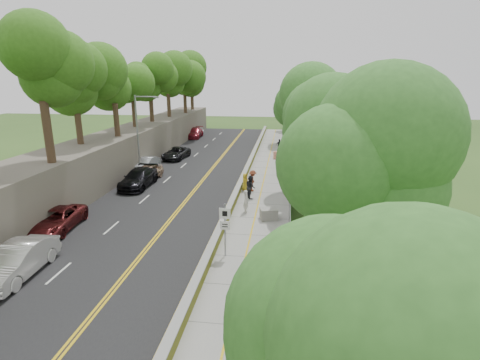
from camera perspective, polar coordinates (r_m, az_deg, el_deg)
The scene contains 25 objects.
ground at distance 24.53m, azimuth -3.53°, elevation -8.18°, with size 140.00×140.00×0.00m, color #33511E.
road at distance 39.52m, azimuth -7.24°, elevation 1.11°, with size 11.20×66.00×0.04m, color black.
sidewalk at distance 38.35m, azimuth 4.35°, elevation 0.74°, with size 4.20×66.00×0.05m, color gray.
jersey_barrier at distance 38.45m, azimuth 0.93°, elevation 1.25°, with size 0.42×66.00×0.60m, color yellow.
rock_embankment at distance 41.82m, azimuth -18.18°, elevation 4.04°, with size 5.00×66.00×4.00m, color #595147.
chainlink_fence at distance 38.07m, azimuth 7.54°, elevation 2.05°, with size 0.04×66.00×2.00m, color slate.
trees_embankment at distance 40.84m, azimuth -18.57°, elevation 15.78°, with size 6.40×66.00×13.00m, color #3C771D, non-canonical shape.
trees_fenceside at distance 37.22m, azimuth 11.56°, elevation 10.93°, with size 7.00×66.00×14.00m, color #418330, non-canonical shape.
streetlight at distance 39.27m, azimuth -15.08°, elevation 7.48°, with size 2.52×0.22×8.00m.
signpost at distance 20.85m, azimuth -2.30°, elevation -6.75°, with size 0.62×0.09×3.10m.
construction_barrel at distance 45.66m, azimuth 5.43°, elevation 3.79°, with size 0.57×0.57×0.93m, color #C52900.
concrete_block at distance 26.62m, azimuth 4.40°, elevation -5.18°, with size 1.19×0.89×0.79m, color gray.
car_1 at distance 22.36m, azimuth -30.74°, elevation -10.56°, with size 1.75×5.02×1.65m, color silver.
car_2 at distance 27.54m, azimuth -26.15°, elevation -5.44°, with size 2.33×5.05×1.40m, color maroon.
car_3 at distance 35.29m, azimuth -15.20°, elevation 0.27°, with size 2.26×5.55×1.61m, color black.
car_4 at distance 37.26m, azimuth -13.94°, elevation 1.11°, with size 1.81×4.49×1.53m, color tan.
car_5 at distance 41.05m, azimuth -14.15°, elevation 2.36°, with size 1.51×4.33×1.43m, color #A2A6AA.
car_6 at distance 46.23m, azimuth -9.72°, elevation 4.06°, with size 2.29×4.96×1.38m, color black.
car_7 at distance 61.53m, azimuth -6.95°, elevation 7.15°, with size 2.23×5.48×1.59m, color maroon.
car_8 at distance 62.98m, azimuth -6.62°, elevation 7.29°, with size 1.70×4.23×1.44m, color silver.
painter_0 at distance 32.98m, azimuth 0.75°, elevation -0.28°, with size 0.75×0.49×1.54m, color gold.
painter_1 at distance 27.68m, azimuth 0.92°, elevation -3.27°, with size 0.63×0.41×1.73m, color silver.
painter_2 at distance 30.87m, azimuth 1.61°, elevation -1.06°, with size 0.93×0.73×1.92m, color black.
painter_3 at distance 32.76m, azimuth 1.95°, elevation -0.11°, with size 1.20×0.69×1.86m, color brown.
person_far at distance 50.42m, azimuth 6.03°, elevation 5.32°, with size 0.95×0.40×1.62m, color black.
Camera 1 is at (4.28, -22.00, 9.95)m, focal length 28.00 mm.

